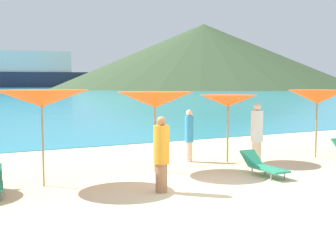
% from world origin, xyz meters
% --- Properties ---
extents(ground_plane, '(50.00, 100.00, 0.30)m').
position_xyz_m(ground_plane, '(0.00, 10.00, -0.15)').
color(ground_plane, beige).
extents(headland_hill, '(116.70, 116.70, 24.65)m').
position_xyz_m(headland_hill, '(92.79, 143.80, 12.33)').
color(headland_hill, '#384C2D').
rests_on(headland_hill, ground_plane).
extents(umbrella_3, '(2.29, 2.29, 2.39)m').
position_xyz_m(umbrella_3, '(-3.18, 2.64, 2.18)').
color(umbrella_3, '#9E7F59').
rests_on(umbrella_3, ground_plane).
extents(umbrella_4, '(2.15, 2.15, 2.30)m').
position_xyz_m(umbrella_4, '(0.06, 2.92, 2.07)').
color(umbrella_4, '#9E7F59').
rests_on(umbrella_4, ground_plane).
extents(umbrella_5, '(1.92, 1.92, 2.16)m').
position_xyz_m(umbrella_5, '(2.87, 3.31, 1.97)').
color(umbrella_5, '#9E7F59').
rests_on(umbrella_5, ground_plane).
extents(umbrella_6, '(2.15, 2.15, 2.31)m').
position_xyz_m(umbrella_6, '(6.12, 2.66, 2.07)').
color(umbrella_6, '#9E7F59').
rests_on(umbrella_6, ground_plane).
extents(lounge_chair_0, '(0.60, 1.68, 0.62)m').
position_xyz_m(lounge_chair_0, '(2.45, 1.05, 0.28)').
color(lounge_chair_0, '#268C66').
rests_on(lounge_chair_0, ground_plane).
extents(beachgoer_0, '(0.37, 0.37, 1.79)m').
position_xyz_m(beachgoer_0, '(-0.91, 0.69, 0.94)').
color(beachgoer_0, '#A3704C').
rests_on(beachgoer_0, ground_plane).
extents(beachgoer_1, '(0.28, 0.28, 1.69)m').
position_xyz_m(beachgoer_1, '(1.82, 3.96, 0.91)').
color(beachgoer_1, beige).
rests_on(beachgoer_1, ground_plane).
extents(beachgoer_2, '(0.38, 0.38, 1.93)m').
position_xyz_m(beachgoer_2, '(3.34, 2.43, 1.02)').
color(beachgoer_2, beige).
rests_on(beachgoer_2, ground_plane).
extents(cruise_ship, '(66.96, 24.37, 18.85)m').
position_xyz_m(cruise_ship, '(32.16, 203.75, 7.04)').
color(cruise_ship, '#262D47').
rests_on(cruise_ship, ocean_water).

